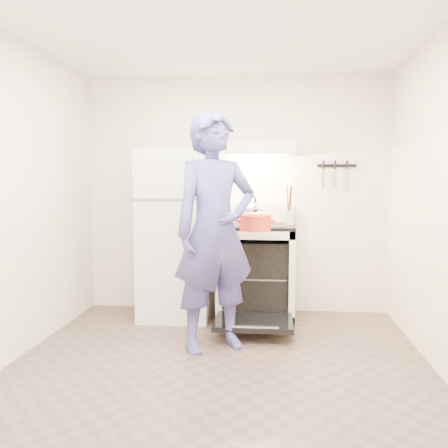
{
  "coord_description": "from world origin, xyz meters",
  "views": [
    {
      "loc": [
        0.41,
        -3.52,
        1.4
      ],
      "look_at": [
        -0.05,
        1.0,
        1.0
      ],
      "focal_mm": 40.0,
      "sensor_mm": 36.0,
      "label": 1
    }
  ],
  "objects": [
    {
      "name": "refrigerator",
      "position": [
        -0.58,
        1.45,
        0.85
      ],
      "size": [
        0.7,
        0.7,
        1.7
      ],
      "primitive_type": "cube",
      "color": "silver",
      "rests_on": "floor"
    },
    {
      "name": "pizza_stone",
      "position": [
        0.27,
        1.5,
        0.45
      ],
      "size": [
        0.31,
        0.31,
        0.02
      ],
      "primitive_type": "cylinder",
      "color": "#846042",
      "rests_on": "oven_rack"
    },
    {
      "name": "tea_kettle",
      "position": [
        0.15,
        1.64,
        1.1
      ],
      "size": [
        0.25,
        0.2,
        0.3
      ],
      "primitive_type": null,
      "color": "#B6B6BB",
      "rests_on": "cooktop"
    },
    {
      "name": "cooktop",
      "position": [
        0.23,
        1.48,
        0.94
      ],
      "size": [
        0.76,
        0.65,
        0.03
      ],
      "primitive_type": "cube",
      "color": "black",
      "rests_on": "stove_body"
    },
    {
      "name": "dutch_oven",
      "position": [
        0.24,
        0.88,
        1.02
      ],
      "size": [
        0.35,
        0.28,
        0.23
      ],
      "primitive_type": null,
      "color": "red",
      "rests_on": "person"
    },
    {
      "name": "stove_body",
      "position": [
        0.23,
        1.48,
        0.46
      ],
      "size": [
        0.76,
        0.65,
        0.92
      ],
      "primitive_type": "cube",
      "color": "silver",
      "rests_on": "floor"
    },
    {
      "name": "floor",
      "position": [
        0.0,
        0.0,
        0.0
      ],
      "size": [
        3.6,
        3.6,
        0.0
      ],
      "primitive_type": "plane",
      "color": "brown",
      "rests_on": "ground"
    },
    {
      "name": "oven_rack",
      "position": [
        0.23,
        1.48,
        0.44
      ],
      "size": [
        0.6,
        0.52,
        0.01
      ],
      "primitive_type": "cube",
      "color": "slate",
      "rests_on": "stove_body"
    },
    {
      "name": "range_hood",
      "position": [
        0.23,
        1.55,
        1.71
      ],
      "size": [
        0.76,
        0.5,
        0.12
      ],
      "primitive_type": "cube",
      "color": "silver",
      "rests_on": "back_wall"
    },
    {
      "name": "knife_strip",
      "position": [
        1.05,
        1.79,
        1.55
      ],
      "size": [
        0.4,
        0.02,
        0.03
      ],
      "primitive_type": "cube",
      "color": "black",
      "rests_on": "back_wall"
    },
    {
      "name": "backsplash",
      "position": [
        0.23,
        1.76,
        1.05
      ],
      "size": [
        0.76,
        0.07,
        0.2
      ],
      "primitive_type": "cube",
      "color": "silver",
      "rests_on": "cooktop"
    },
    {
      "name": "oven_door",
      "position": [
        0.23,
        0.88,
        0.12
      ],
      "size": [
        0.7,
        0.54,
        0.04
      ],
      "primitive_type": "cube",
      "color": "black",
      "rests_on": "floor"
    },
    {
      "name": "person",
      "position": [
        -0.08,
        0.52,
        0.98
      ],
      "size": [
        0.85,
        0.77,
        1.96
      ],
      "primitive_type": "imported",
      "rotation": [
        0.0,
        0.0,
        0.54
      ],
      "color": "navy",
      "rests_on": "floor"
    },
    {
      "name": "utensil_jar",
      "position": [
        0.55,
        1.22,
        1.05
      ],
      "size": [
        0.11,
        0.11,
        0.13
      ],
      "primitive_type": "cylinder",
      "rotation": [
        0.0,
        0.0,
        0.31
      ],
      "color": "silver",
      "rests_on": "cooktop"
    },
    {
      "name": "back_wall",
      "position": [
        0.0,
        1.8,
        1.25
      ],
      "size": [
        3.2,
        0.02,
        2.5
      ],
      "primitive_type": "cube",
      "color": "white",
      "rests_on": "ground"
    }
  ]
}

